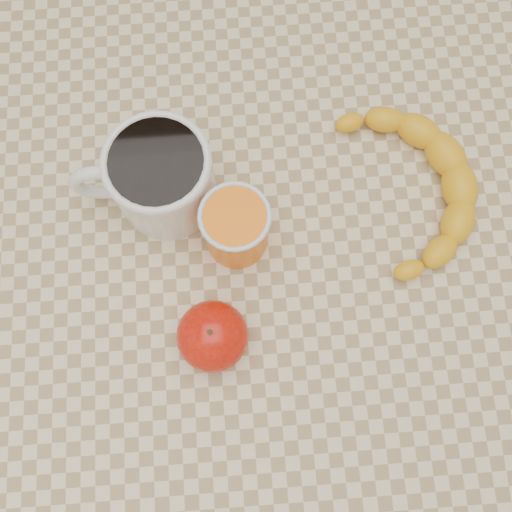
{
  "coord_description": "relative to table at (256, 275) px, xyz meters",
  "views": [
    {
      "loc": [
        -0.01,
        -0.17,
        1.42
      ],
      "look_at": [
        0.0,
        0.0,
        0.77
      ],
      "focal_mm": 40.0,
      "sensor_mm": 36.0,
      "label": 1
    }
  ],
  "objects": [
    {
      "name": "coffee_mug",
      "position": [
        -0.11,
        0.09,
        0.14
      ],
      "size": [
        0.17,
        0.12,
        0.1
      ],
      "color": "silver",
      "rests_on": "table"
    },
    {
      "name": "apple",
      "position": [
        -0.06,
        -0.09,
        0.12
      ],
      "size": [
        0.1,
        0.1,
        0.08
      ],
      "color": "#A00A05",
      "rests_on": "table"
    },
    {
      "name": "table",
      "position": [
        0.0,
        0.0,
        0.0
      ],
      "size": [
        0.8,
        0.8,
        0.75
      ],
      "color": "beige",
      "rests_on": "ground"
    },
    {
      "name": "orange_juice_glass",
      "position": [
        -0.02,
        0.03,
        0.13
      ],
      "size": [
        0.08,
        0.08,
        0.09
      ],
      "color": "orange",
      "rests_on": "table"
    },
    {
      "name": "ground",
      "position": [
        0.0,
        0.0,
        -0.66
      ],
      "size": [
        3.0,
        3.0,
        0.0
      ],
      "primitive_type": "plane",
      "color": "tan",
      "rests_on": "ground"
    },
    {
      "name": "banana",
      "position": [
        0.2,
        0.07,
        0.11
      ],
      "size": [
        0.22,
        0.29,
        0.04
      ],
      "primitive_type": null,
      "rotation": [
        0.0,
        0.0,
        0.07
      ],
      "color": "gold",
      "rests_on": "table"
    }
  ]
}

